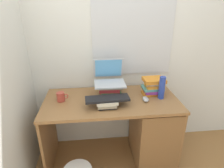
{
  "coord_description": "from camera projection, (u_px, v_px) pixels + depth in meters",
  "views": [
    {
      "loc": [
        -0.18,
        -1.72,
        1.7
      ],
      "look_at": [
        0.01,
        -0.01,
        0.96
      ],
      "focal_mm": 30.28,
      "sensor_mm": 36.0,
      "label": 1
    }
  ],
  "objects": [
    {
      "name": "computer_mouse",
      "position": [
        146.0,
        99.0,
        1.92
      ],
      "size": [
        0.06,
        0.1,
        0.04
      ],
      "primitive_type": "ellipsoid",
      "color": "#A5A8AD",
      "rests_on": "desk"
    },
    {
      "name": "desk",
      "position": [
        143.0,
        127.0,
        2.11
      ],
      "size": [
        1.38,
        0.67,
        0.78
      ],
      "color": "olive",
      "rests_on": "ground"
    },
    {
      "name": "book_stack_tall",
      "position": [
        110.0,
        90.0,
        1.99
      ],
      "size": [
        0.25,
        0.21,
        0.14
      ],
      "color": "#2672B2",
      "rests_on": "desk"
    },
    {
      "name": "wall_back",
      "position": [
        108.0,
        42.0,
        2.09
      ],
      "size": [
        6.0,
        0.06,
        2.6
      ],
      "color": "silver",
      "rests_on": "ground"
    },
    {
      "name": "laptop",
      "position": [
        109.0,
        77.0,
        2.0
      ],
      "size": [
        0.32,
        0.3,
        0.24
      ],
      "color": "#B7BABF",
      "rests_on": "book_stack_tall"
    },
    {
      "name": "wall_left",
      "position": [
        11.0,
        52.0,
        1.66
      ],
      "size": [
        0.05,
        6.0,
        2.6
      ],
      "primitive_type": "cube",
      "color": "silver",
      "rests_on": "ground"
    },
    {
      "name": "water_bottle",
      "position": [
        162.0,
        88.0,
        1.93
      ],
      "size": [
        0.06,
        0.06,
        0.24
      ],
      "primitive_type": "cylinder",
      "color": "#263FA5",
      "rests_on": "desk"
    },
    {
      "name": "book_stack_keyboard_riser",
      "position": [
        107.0,
        103.0,
        1.81
      ],
      "size": [
        0.2,
        0.19,
        0.07
      ],
      "color": "black",
      "rests_on": "desk"
    },
    {
      "name": "ground_plane",
      "position": [
        111.0,
        157.0,
        2.26
      ],
      "size": [
        6.0,
        6.0,
        0.0
      ],
      "primitive_type": "plane",
      "color": "olive"
    },
    {
      "name": "mug",
      "position": [
        61.0,
        97.0,
        1.91
      ],
      "size": [
        0.12,
        0.08,
        0.09
      ],
      "color": "#B23F33",
      "rests_on": "desk"
    },
    {
      "name": "book_stack_side",
      "position": [
        153.0,
        86.0,
        2.05
      ],
      "size": [
        0.24,
        0.19,
        0.17
      ],
      "color": "orange",
      "rests_on": "desk"
    },
    {
      "name": "keyboard",
      "position": [
        107.0,
        99.0,
        1.8
      ],
      "size": [
        0.43,
        0.16,
        0.02
      ],
      "primitive_type": "cube",
      "rotation": [
        0.0,
        0.0,
        0.06
      ],
      "color": "black",
      "rests_on": "book_stack_keyboard_riser"
    }
  ]
}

